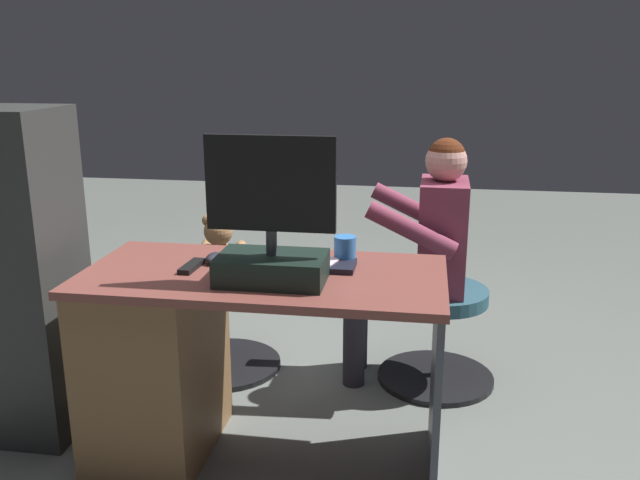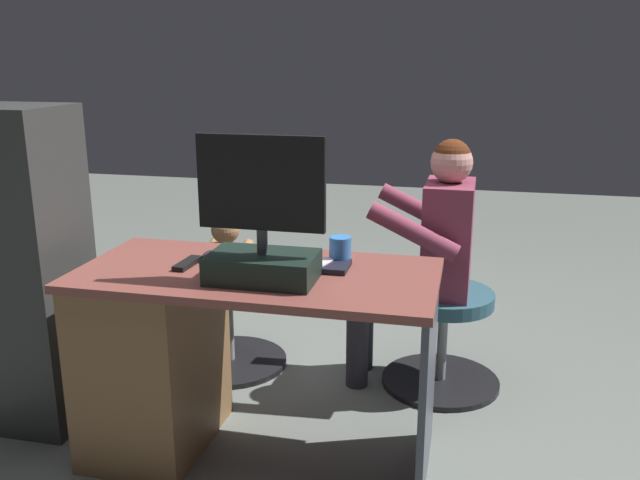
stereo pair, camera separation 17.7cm
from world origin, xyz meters
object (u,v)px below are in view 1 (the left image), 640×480
object	(u,v)px
computer_mouse	(215,258)
visitor_chair	(438,328)
office_chair_teddy	(222,319)
monitor	(271,241)
cup	(345,249)
person	(422,244)
teddy_bear	(220,250)
keyboard	(296,264)
tv_remote	(192,266)
desk	(181,354)

from	to	relation	value
computer_mouse	visitor_chair	xyz separation A→B (m)	(-0.82, -0.64, -0.48)
office_chair_teddy	visitor_chair	bearing A→B (deg)	-178.85
monitor	visitor_chair	world-z (taller)	monitor
cup	office_chair_teddy	xyz separation A→B (m)	(0.64, -0.54, -0.53)
computer_mouse	person	bearing A→B (deg)	-139.14
person	office_chair_teddy	bearing A→B (deg)	1.15
teddy_bear	computer_mouse	bearing A→B (deg)	106.03
teddy_bear	keyboard	bearing A→B (deg)	127.37
office_chair_teddy	person	distance (m)	1.00
tv_remote	teddy_bear	world-z (taller)	teddy_bear
desk	cup	distance (m)	0.71
visitor_chair	desk	bearing A→B (deg)	37.20
keyboard	person	world-z (taller)	person
computer_mouse	visitor_chair	distance (m)	1.14
office_chair_teddy	cup	bearing A→B (deg)	140.04
office_chair_teddy	teddy_bear	bearing A→B (deg)	-90.00
tv_remote	office_chair_teddy	size ratio (longest dim) A/B	0.28
person	cup	bearing A→B (deg)	64.04
desk	person	xyz separation A→B (m)	(-0.85, -0.71, 0.26)
cup	office_chair_teddy	world-z (taller)	cup
desk	office_chair_teddy	size ratio (longest dim) A/B	2.30
office_chair_teddy	visitor_chair	size ratio (longest dim) A/B	1.03
desk	cup	xyz separation A→B (m)	(-0.58, -0.15, 0.38)
office_chair_teddy	desk	bearing A→B (deg)	95.15
tv_remote	office_chair_teddy	xyz separation A→B (m)	(0.12, -0.69, -0.49)
monitor	person	bearing A→B (deg)	-121.11
teddy_bear	person	world-z (taller)	person
desk	teddy_bear	distance (m)	0.73
keyboard	office_chair_teddy	bearing A→B (deg)	-52.15
monitor	visitor_chair	xyz separation A→B (m)	(-0.57, -0.80, -0.60)
teddy_bear	visitor_chair	size ratio (longest dim) A/B	0.57
computer_mouse	tv_remote	xyz separation A→B (m)	(0.06, 0.08, -0.01)
cup	desk	bearing A→B (deg)	14.87
office_chair_teddy	teddy_bear	xyz separation A→B (m)	(0.00, -0.01, 0.33)
keyboard	computer_mouse	size ratio (longest dim) A/B	4.38
monitor	keyboard	size ratio (longest dim) A/B	1.15
monitor	keyboard	world-z (taller)	monitor
desk	visitor_chair	xyz separation A→B (m)	(-0.94, -0.71, -0.13)
tv_remote	person	size ratio (longest dim) A/B	0.14
cup	person	distance (m)	0.63
desk	person	world-z (taller)	person
monitor	person	xyz separation A→B (m)	(-0.48, -0.80, -0.21)
monitor	cup	world-z (taller)	monitor
desk	visitor_chair	distance (m)	1.18
monitor	person	world-z (taller)	monitor
desk	office_chair_teddy	world-z (taller)	desk
desk	computer_mouse	distance (m)	0.38
keyboard	cup	xyz separation A→B (m)	(-0.17, -0.08, 0.04)
desk	monitor	world-z (taller)	monitor
tv_remote	teddy_bear	xyz separation A→B (m)	(0.12, -0.70, -0.15)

